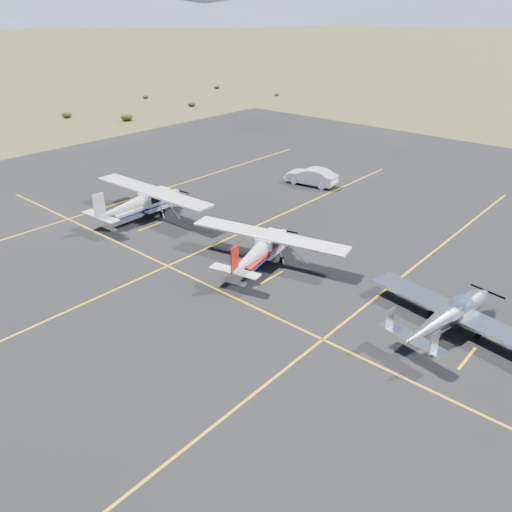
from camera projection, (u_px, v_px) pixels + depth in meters
ground at (421, 303)px, 25.72m from camera, size 1600.00×1600.00×0.00m
apron at (310, 262)px, 29.84m from camera, size 72.00×72.00×0.02m
aircraft_low_wing at (451, 314)px, 23.01m from camera, size 6.67×9.21×1.99m
aircraft_cessna at (261, 249)px, 28.89m from camera, size 6.33×9.83×2.49m
aircraft_plain at (141, 202)px, 35.44m from camera, size 6.56×10.96×2.78m
sedan at (311, 176)px, 42.39m from camera, size 2.24×4.65×1.47m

